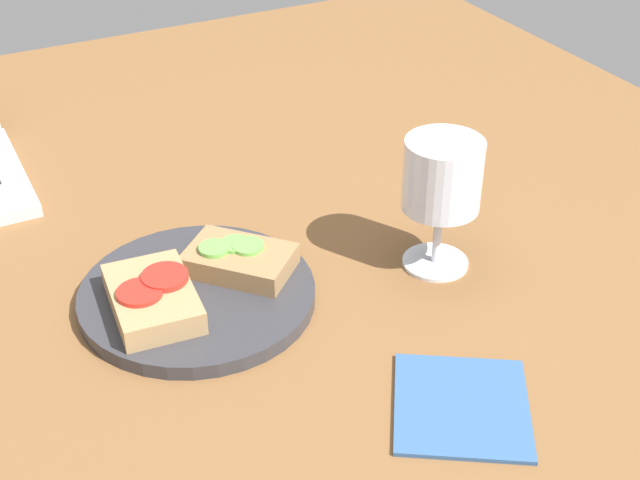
# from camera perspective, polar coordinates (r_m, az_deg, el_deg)

# --- Properties ---
(wooden_table) EXTENTS (1.40, 1.40, 0.03)m
(wooden_table) POSITION_cam_1_polar(r_m,az_deg,el_deg) (0.92, -5.72, -2.50)
(wooden_table) COLOR brown
(wooden_table) RESTS_ON ground
(plate) EXTENTS (0.23, 0.23, 0.01)m
(plate) POSITION_cam_1_polar(r_m,az_deg,el_deg) (0.87, -7.85, -3.50)
(plate) COLOR #333338
(plate) RESTS_ON wooden_table
(sandwich_with_tomato) EXTENTS (0.08, 0.12, 0.03)m
(sandwich_with_tomato) POSITION_cam_1_polar(r_m,az_deg,el_deg) (0.84, -10.64, -3.62)
(sandwich_with_tomato) COLOR #A88456
(sandwich_with_tomato) RESTS_ON plate
(sandwich_with_cucumber) EXTENTS (0.12, 0.12, 0.03)m
(sandwich_with_cucumber) POSITION_cam_1_polar(r_m,az_deg,el_deg) (0.88, -5.40, -1.28)
(sandwich_with_cucumber) COLOR #937047
(sandwich_with_cucumber) RESTS_ON plate
(wine_glass) EXTENTS (0.08, 0.08, 0.14)m
(wine_glass) POSITION_cam_1_polar(r_m,az_deg,el_deg) (0.87, 7.82, 3.74)
(wine_glass) COLOR white
(wine_glass) RESTS_ON wooden_table
(napkin) EXTENTS (0.16, 0.16, 0.00)m
(napkin) POSITION_cam_1_polar(r_m,az_deg,el_deg) (0.76, 9.04, -10.43)
(napkin) COLOR #33598C
(napkin) RESTS_ON wooden_table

